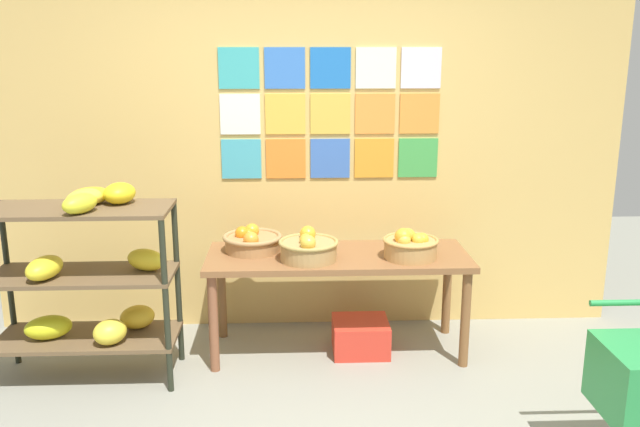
# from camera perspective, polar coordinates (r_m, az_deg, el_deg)

# --- Properties ---
(back_wall_with_art) EXTENTS (4.43, 0.07, 2.70)m
(back_wall_with_art) POSITION_cam_1_polar(r_m,az_deg,el_deg) (4.72, -1.06, 6.26)
(back_wall_with_art) COLOR tan
(back_wall_with_art) RESTS_ON ground
(banana_shelf_unit) EXTENTS (1.09, 0.51, 1.20)m
(banana_shelf_unit) POSITION_cam_1_polar(r_m,az_deg,el_deg) (4.26, -18.99, -4.55)
(banana_shelf_unit) COLOR black
(banana_shelf_unit) RESTS_ON ground
(display_table) EXTENTS (1.70, 0.63, 0.68)m
(display_table) POSITION_cam_1_polar(r_m,az_deg,el_deg) (4.41, 1.52, -4.44)
(display_table) COLOR brown
(display_table) RESTS_ON ground
(fruit_basket_centre) EXTENTS (0.38, 0.38, 0.19)m
(fruit_basket_centre) POSITION_cam_1_polar(r_m,az_deg,el_deg) (4.24, -0.99, -2.94)
(fruit_basket_centre) COLOR #AA834C
(fruit_basket_centre) RESTS_ON display_table
(fruit_basket_back_left) EXTENTS (0.39, 0.39, 0.17)m
(fruit_basket_back_left) POSITION_cam_1_polar(r_m,az_deg,el_deg) (4.45, -5.79, -2.30)
(fruit_basket_back_left) COLOR #A77747
(fruit_basket_back_left) RESTS_ON display_table
(fruit_basket_left) EXTENTS (0.36, 0.36, 0.20)m
(fruit_basket_left) POSITION_cam_1_polar(r_m,az_deg,el_deg) (4.32, 7.62, -2.67)
(fruit_basket_left) COLOR #B6854B
(fruit_basket_left) RESTS_ON display_table
(produce_crate_under_table) EXTENTS (0.37, 0.34, 0.22)m
(produce_crate_under_table) POSITION_cam_1_polar(r_m,az_deg,el_deg) (4.58, 3.44, -10.32)
(produce_crate_under_table) COLOR red
(produce_crate_under_table) RESTS_ON ground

